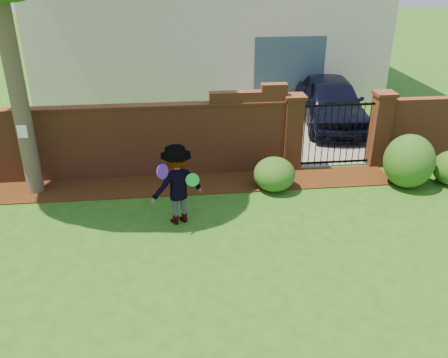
{
  "coord_description": "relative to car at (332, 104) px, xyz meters",
  "views": [
    {
      "loc": [
        -0.44,
        -6.52,
        4.89
      ],
      "look_at": [
        0.45,
        1.4,
        1.05
      ],
      "focal_mm": 37.91,
      "sensor_mm": 36.0,
      "label": 1
    }
  ],
  "objects": [
    {
      "name": "ground",
      "position": [
        -4.36,
        -6.89,
        -0.74
      ],
      "size": [
        80.0,
        80.0,
        0.01
      ],
      "primitive_type": "cube",
      "color": "#265715",
      "rests_on": "ground"
    },
    {
      "name": "mulch_bed",
      "position": [
        -5.31,
        -3.55,
        -0.72
      ],
      "size": [
        11.1,
        1.08,
        0.03
      ],
      "primitive_type": "cube",
      "color": "#351B09",
      "rests_on": "ground"
    },
    {
      "name": "brick_wall",
      "position": [
        -6.37,
        -2.89,
        0.19
      ],
      "size": [
        8.7,
        0.31,
        2.16
      ],
      "color": "brown",
      "rests_on": "ground"
    },
    {
      "name": "pillar_left",
      "position": [
        -1.96,
        -2.89,
        0.22
      ],
      "size": [
        0.5,
        0.5,
        1.88
      ],
      "color": "brown",
      "rests_on": "ground"
    },
    {
      "name": "pillar_right",
      "position": [
        0.24,
        -2.89,
        0.22
      ],
      "size": [
        0.5,
        0.5,
        1.88
      ],
      "color": "brown",
      "rests_on": "ground"
    },
    {
      "name": "iron_gate",
      "position": [
        -0.86,
        -2.89,
        0.11
      ],
      "size": [
        1.78,
        0.03,
        1.6
      ],
      "color": "black",
      "rests_on": "ground"
    },
    {
      "name": "driveway",
      "position": [
        -0.86,
        1.11,
        -0.73
      ],
      "size": [
        3.2,
        8.0,
        0.01
      ],
      "primitive_type": "cube",
      "color": "slate",
      "rests_on": "ground"
    },
    {
      "name": "house",
      "position": [
        -3.36,
        5.11,
        2.42
      ],
      "size": [
        12.4,
        6.4,
        6.3
      ],
      "color": "beige",
      "rests_on": "ground"
    },
    {
      "name": "car",
      "position": [
        0.0,
        0.0,
        0.0
      ],
      "size": [
        2.18,
        4.49,
        1.48
      ],
      "primitive_type": "imported",
      "rotation": [
        0.0,
        0.0,
        -0.1
      ],
      "color": "black",
      "rests_on": "ground"
    },
    {
      "name": "paper_notice",
      "position": [
        -7.96,
        -3.68,
        0.76
      ],
      "size": [
        0.2,
        0.01,
        0.28
      ],
      "primitive_type": "cube",
      "color": "white",
      "rests_on": "tree"
    },
    {
      "name": "shrub_left",
      "position": [
        -2.61,
        -3.99,
        -0.36
      ],
      "size": [
        0.94,
        0.94,
        0.77
      ],
      "primitive_type": "ellipsoid",
      "color": "#1A5018",
      "rests_on": "ground"
    },
    {
      "name": "shrub_middle",
      "position": [
        0.45,
        -4.14,
        -0.12
      ],
      "size": [
        1.13,
        1.13,
        1.24
      ],
      "primitive_type": "ellipsoid",
      "color": "#1A5018",
      "rests_on": "ground"
    },
    {
      "name": "man",
      "position": [
        -4.79,
        -5.18,
        0.08
      ],
      "size": [
        1.21,
        0.97,
        1.64
      ],
      "primitive_type": "imported",
      "rotation": [
        0.0,
        0.0,
        3.53
      ],
      "color": "gray",
      "rests_on": "ground"
    },
    {
      "name": "frisbee_purple",
      "position": [
        -5.05,
        -5.61,
        0.58
      ],
      "size": [
        0.25,
        0.26,
        0.27
      ],
      "primitive_type": "cylinder",
      "rotation": [
        1.36,
        0.0,
        0.83
      ],
      "color": "#511BA8",
      "rests_on": "man"
    },
    {
      "name": "frisbee_green",
      "position": [
        -4.5,
        -5.31,
        0.24
      ],
      "size": [
        0.27,
        0.08,
        0.26
      ],
      "primitive_type": "cylinder",
      "rotation": [
        1.43,
        0.0,
        -0.09
      ],
      "color": "green",
      "rests_on": "man"
    }
  ]
}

